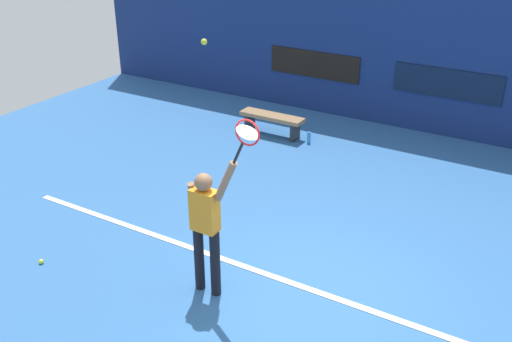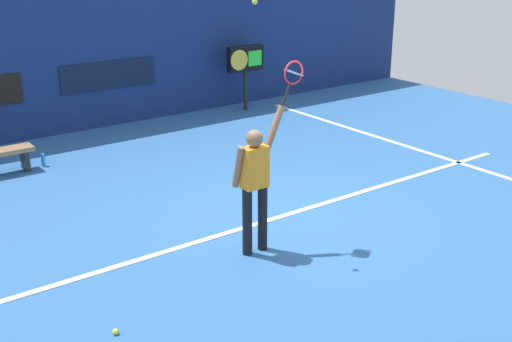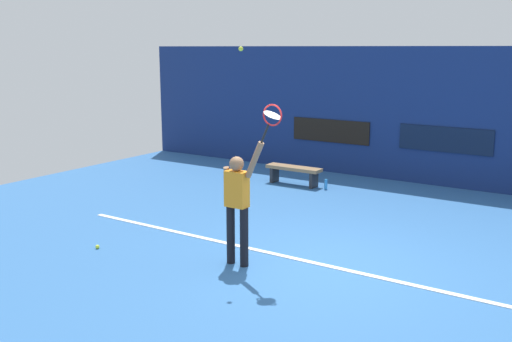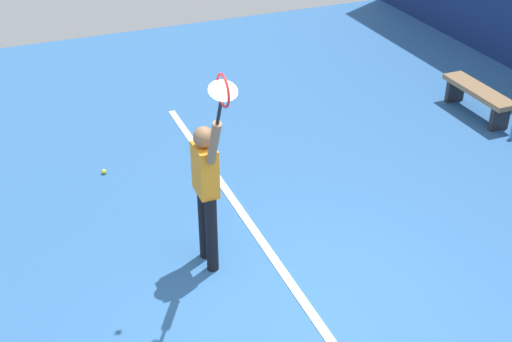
# 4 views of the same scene
# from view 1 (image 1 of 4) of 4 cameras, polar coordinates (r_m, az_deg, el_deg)

# --- Properties ---
(ground_plane) EXTENTS (18.00, 18.00, 0.00)m
(ground_plane) POSITION_cam_1_polar(r_m,az_deg,el_deg) (7.92, 5.26, -11.28)
(ground_plane) COLOR #2D609E
(back_wall) EXTENTS (18.00, 0.20, 3.31)m
(back_wall) POSITION_cam_1_polar(r_m,az_deg,el_deg) (12.75, 18.38, 10.34)
(back_wall) COLOR navy
(back_wall) RESTS_ON ground_plane
(sponsor_banner_center) EXTENTS (2.20, 0.03, 0.60)m
(sponsor_banner_center) POSITION_cam_1_polar(r_m,az_deg,el_deg) (12.77, 17.94, 8.03)
(sponsor_banner_center) COLOR #0C1933
(sponsor_banner_portside) EXTENTS (2.20, 0.03, 0.60)m
(sponsor_banner_portside) POSITION_cam_1_polar(r_m,az_deg,el_deg) (13.72, 5.62, 10.19)
(sponsor_banner_portside) COLOR black
(court_baseline) EXTENTS (10.00, 0.10, 0.01)m
(court_baseline) POSITION_cam_1_polar(r_m,az_deg,el_deg) (7.90, 5.21, -11.31)
(court_baseline) COLOR white
(court_baseline) RESTS_ON ground_plane
(tennis_player) EXTENTS (0.72, 0.31, 1.96)m
(tennis_player) POSITION_cam_1_polar(r_m,az_deg,el_deg) (7.33, -4.85, -5.06)
(tennis_player) COLOR black
(tennis_player) RESTS_ON ground_plane
(tennis_racket) EXTENTS (0.42, 0.27, 0.62)m
(tennis_racket) POSITION_cam_1_polar(r_m,az_deg,el_deg) (6.45, -0.94, 3.50)
(tennis_racket) COLOR black
(tennis_ball) EXTENTS (0.07, 0.07, 0.07)m
(tennis_ball) POSITION_cam_1_polar(r_m,az_deg,el_deg) (6.51, -5.03, 12.30)
(tennis_ball) COLOR #CCE033
(court_bench) EXTENTS (1.40, 0.36, 0.45)m
(court_bench) POSITION_cam_1_polar(r_m,az_deg,el_deg) (12.47, 1.56, 4.96)
(court_bench) COLOR olive
(court_bench) RESTS_ON ground_plane
(water_bottle) EXTENTS (0.07, 0.07, 0.24)m
(water_bottle) POSITION_cam_1_polar(r_m,az_deg,el_deg) (12.18, 5.13, 3.24)
(water_bottle) COLOR #338CD8
(water_bottle) RESTS_ON ground_plane
(spare_ball) EXTENTS (0.07, 0.07, 0.07)m
(spare_ball) POSITION_cam_1_polar(r_m,az_deg,el_deg) (8.87, -20.00, -8.20)
(spare_ball) COLOR #CCE033
(spare_ball) RESTS_ON ground_plane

